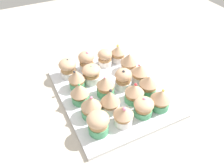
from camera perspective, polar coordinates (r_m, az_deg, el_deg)
The scene contains 21 objects.
ground_plane at distance 79.67cm, azimuth 0.00°, elevation -3.07°, with size 180.00×180.00×3.00cm, color #B2A899.
baking_tray at distance 78.21cm, azimuth 0.00°, elevation -1.98°, with size 40.80×33.78×1.20cm.
cupcake_0 at distance 83.46cm, azimuth -10.94°, elevation 4.07°, with size 6.35×6.35×6.98cm.
cupcake_1 at distance 77.38cm, azimuth -8.83°, elevation 1.29°, with size 5.70×5.70×7.68cm.
cupcake_2 at distance 72.09cm, azimuth -7.97°, elevation -2.31°, with size 5.98×5.98×7.50cm.
cupcake_3 at distance 67.80cm, azimuth -5.22°, elevation -5.59°, with size 6.15×6.15×7.73cm.
cupcake_4 at distance 63.49cm, azimuth -3.48°, elevation -9.68°, with size 6.33×6.33×7.26cm.
cupcake_5 at distance 85.04cm, azimuth -6.41°, elevation 5.80°, with size 5.83×5.83×8.05cm.
cupcake_6 at distance 79.70cm, azimuth -5.15°, elevation 2.62°, with size 6.47×6.47×6.83cm.
cupcake_7 at distance 73.88cm, azimuth -1.64°, elevation -0.47°, with size 5.90×5.90×7.80cm.
cupcake_8 at distance 68.89cm, azimuth -0.42°, elevation -4.25°, with size 6.00×6.00×7.90cm.
cupcake_9 at distance 65.76cm, azimuth 2.87°, elevation -7.74°, with size 5.93×5.93×6.99cm.
cupcake_10 at distance 87.47cm, azimuth -1.78°, elevation 6.64°, with size 5.51×5.51×6.51cm.
cupcake_11 at distance 76.77cm, azimuth 2.87°, elevation 1.34°, with size 5.71×5.71×7.73cm.
cupcake_12 at distance 72.55cm, azimuth 5.63°, elevation -2.21°, with size 6.20×6.20×6.90cm.
cupcake_13 at distance 68.89cm, azimuth 7.90°, elevation -5.70°, with size 6.08×6.08×6.31cm.
cupcake_14 at distance 89.31cm, azimuth 1.60°, elevation 7.65°, with size 5.58×5.58×7.19cm.
cupcake_15 at distance 84.37cm, azimuth 4.30°, elevation 5.55°, with size 6.32×6.32×7.41cm.
cupcake_16 at distance 79.86cm, azimuth 6.95°, elevation 2.80°, with size 6.24×6.24×7.25cm.
cupcake_17 at distance 75.22cm, azimuth 9.11°, elevation -0.20°, with size 6.06×6.06×7.26cm.
cupcake_18 at distance 71.26cm, azimuth 12.08°, elevation -3.69°, with size 6.31×6.31×7.39cm.
Camera 1 is at (50.91, -25.15, 54.39)cm, focal length 36.55 mm.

